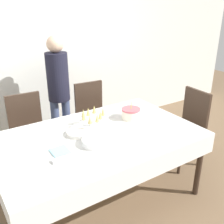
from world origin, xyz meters
The scene contains 14 objects.
ground_plane centered at (0.00, 0.00, 0.00)m, with size 12.00×12.00×0.00m, color brown.
wall_back centered at (0.00, 1.66, 1.35)m, with size 8.00×0.05×2.70m.
dining_table centered at (0.00, 0.00, 0.66)m, with size 1.98×1.21×0.76m.
dining_chair_far_left centered at (-0.43, 0.93, 0.53)m, with size 0.44×0.44×0.97m.
dining_chair_far_right centered at (0.44, 0.93, 0.53)m, with size 0.45×0.45×0.97m.
dining_chair_right_end centered at (1.31, 0.00, 0.53)m, with size 0.44×0.44×0.97m.
birthday_cake centered at (0.50, 0.14, 0.82)m, with size 0.21×0.21×0.19m.
champagne_tray centered at (0.05, 0.20, 0.84)m, with size 0.35×0.35×0.18m.
plate_stack_main centered at (-0.10, -0.15, 0.79)m, with size 0.27×0.27×0.06m.
plate_stack_dessert centered at (-0.16, 0.11, 0.78)m, with size 0.23×0.23×0.03m.
cake_knife centered at (0.52, -0.05, 0.76)m, with size 0.30×0.04×0.00m.
fork_pile centered at (-0.48, -0.22, 0.77)m, with size 0.17×0.06×0.02m.
napkin_pile centered at (-0.44, -0.09, 0.76)m, with size 0.15×0.15×0.01m.
person_standing centered at (0.06, 1.12, 0.96)m, with size 0.28×0.28×1.59m.
Camera 1 is at (-1.13, -1.98, 1.96)m, focal length 42.00 mm.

